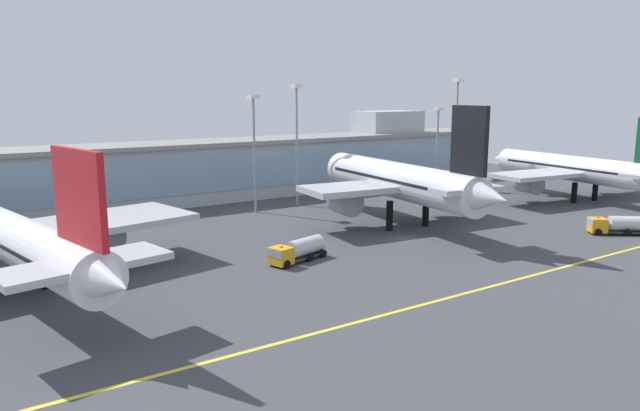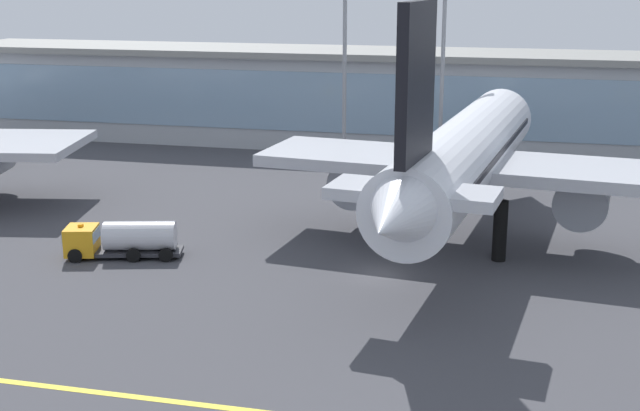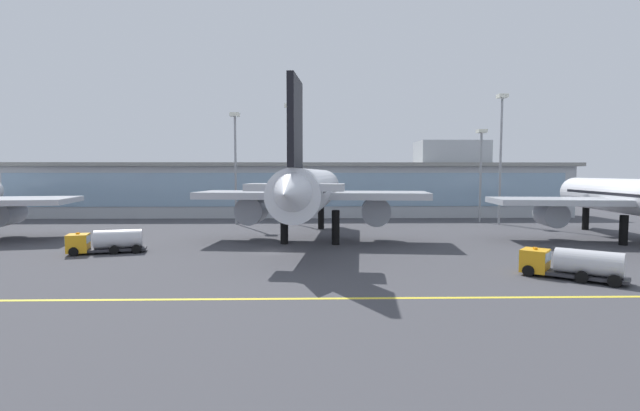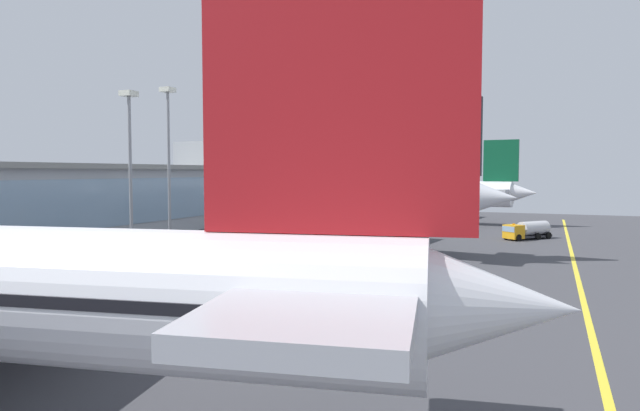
{
  "view_description": "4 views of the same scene",
  "coord_description": "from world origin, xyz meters",
  "px_view_note": "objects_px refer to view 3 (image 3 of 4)",
  "views": [
    {
      "loc": [
        -60.42,
        -65.05,
        21.73
      ],
      "look_at": [
        -8.79,
        11.42,
        4.38
      ],
      "focal_mm": 33.35,
      "sensor_mm": 36.0,
      "label": 1
    },
    {
      "loc": [
        9.98,
        -60.05,
        21.77
      ],
      "look_at": [
        -5.18,
        2.66,
        4.33
      ],
      "focal_mm": 48.44,
      "sensor_mm": 36.0,
      "label": 2
    },
    {
      "loc": [
        4.9,
        -57.77,
        9.97
      ],
      "look_at": [
        6.48,
        11.63,
        5.05
      ],
      "focal_mm": 25.72,
      "sensor_mm": 36.0,
      "label": 3
    },
    {
      "loc": [
        -66.77,
        -19.21,
        11.09
      ],
      "look_at": [
        3.65,
        10.34,
        6.39
      ],
      "focal_mm": 30.97,
      "sensor_mm": 36.0,
      "label": 4
    }
  ],
  "objects_px": {
    "airliner_far_right": "(637,198)",
    "apron_light_mast_centre": "(289,145)",
    "airliner_near_right": "(312,191)",
    "baggage_tug_near": "(104,241)",
    "apron_light_mast_east": "(501,140)",
    "apron_light_mast_west": "(481,160)",
    "apron_light_mast_far_east": "(235,151)",
    "fuel_tanker_truck": "(569,263)"
  },
  "relations": [
    {
      "from": "fuel_tanker_truck",
      "to": "baggage_tug_near",
      "type": "bearing_deg",
      "value": 22.19
    },
    {
      "from": "apron_light_mast_west",
      "to": "baggage_tug_near",
      "type": "bearing_deg",
      "value": -149.89
    },
    {
      "from": "airliner_near_right",
      "to": "fuel_tanker_truck",
      "type": "height_order",
      "value": "airliner_near_right"
    },
    {
      "from": "apron_light_mast_west",
      "to": "apron_light_mast_centre",
      "type": "bearing_deg",
      "value": -179.4
    },
    {
      "from": "apron_light_mast_west",
      "to": "apron_light_mast_east",
      "type": "relative_size",
      "value": 0.74
    },
    {
      "from": "apron_light_mast_west",
      "to": "apron_light_mast_east",
      "type": "xyz_separation_m",
      "value": [
        2.65,
        -3.2,
        3.61
      ]
    },
    {
      "from": "apron_light_mast_centre",
      "to": "apron_light_mast_far_east",
      "type": "relative_size",
      "value": 1.09
    },
    {
      "from": "apron_light_mast_east",
      "to": "apron_light_mast_far_east",
      "type": "distance_m",
      "value": 51.69
    },
    {
      "from": "airliner_far_right",
      "to": "fuel_tanker_truck",
      "type": "relative_size",
      "value": 5.49
    },
    {
      "from": "fuel_tanker_truck",
      "to": "apron_light_mast_far_east",
      "type": "height_order",
      "value": "apron_light_mast_far_east"
    },
    {
      "from": "apron_light_mast_west",
      "to": "airliner_far_right",
      "type": "bearing_deg",
      "value": -65.9
    },
    {
      "from": "apron_light_mast_centre",
      "to": "apron_light_mast_east",
      "type": "distance_m",
      "value": 41.38
    },
    {
      "from": "fuel_tanker_truck",
      "to": "apron_light_mast_west",
      "type": "bearing_deg",
      "value": -62.68
    },
    {
      "from": "apron_light_mast_centre",
      "to": "apron_light_mast_east",
      "type": "height_order",
      "value": "apron_light_mast_east"
    },
    {
      "from": "fuel_tanker_truck",
      "to": "apron_light_mast_east",
      "type": "xyz_separation_m",
      "value": [
        12.8,
        46.63,
        14.8
      ]
    },
    {
      "from": "apron_light_mast_east",
      "to": "apron_light_mast_far_east",
      "type": "height_order",
      "value": "apron_light_mast_east"
    },
    {
      "from": "apron_light_mast_east",
      "to": "apron_light_mast_west",
      "type": "bearing_deg",
      "value": 129.71
    },
    {
      "from": "apron_light_mast_far_east",
      "to": "apron_light_mast_centre",
      "type": "bearing_deg",
      "value": 10.38
    },
    {
      "from": "apron_light_mast_west",
      "to": "apron_light_mast_east",
      "type": "distance_m",
      "value": 5.5
    },
    {
      "from": "airliner_far_right",
      "to": "apron_light_mast_centre",
      "type": "bearing_deg",
      "value": 68.42
    },
    {
      "from": "baggage_tug_near",
      "to": "apron_light_mast_west",
      "type": "xyz_separation_m",
      "value": [
        60.15,
        34.88,
        11.2
      ]
    },
    {
      "from": "airliner_near_right",
      "to": "apron_light_mast_east",
      "type": "relative_size",
      "value": 1.94
    },
    {
      "from": "airliner_near_right",
      "to": "apron_light_mast_west",
      "type": "xyz_separation_m",
      "value": [
        34.24,
        25.38,
        5.3
      ]
    },
    {
      "from": "airliner_far_right",
      "to": "apron_light_mast_far_east",
      "type": "bearing_deg",
      "value": 74.09
    },
    {
      "from": "airliner_near_right",
      "to": "baggage_tug_near",
      "type": "relative_size",
      "value": 5.21
    },
    {
      "from": "airliner_far_right",
      "to": "apron_light_mast_centre",
      "type": "height_order",
      "value": "apron_light_mast_centre"
    },
    {
      "from": "airliner_near_right",
      "to": "apron_light_mast_east",
      "type": "bearing_deg",
      "value": -52.48
    },
    {
      "from": "baggage_tug_near",
      "to": "apron_light_mast_west",
      "type": "height_order",
      "value": "apron_light_mast_west"
    },
    {
      "from": "fuel_tanker_truck",
      "to": "apron_light_mast_east",
      "type": "distance_m",
      "value": 50.57
    },
    {
      "from": "apron_light_mast_west",
      "to": "apron_light_mast_far_east",
      "type": "xyz_separation_m",
      "value": [
        -48.99,
        -2.3,
        1.62
      ]
    },
    {
      "from": "apron_light_mast_far_east",
      "to": "apron_light_mast_east",
      "type": "bearing_deg",
      "value": -0.99
    },
    {
      "from": "fuel_tanker_truck",
      "to": "apron_light_mast_west",
      "type": "xyz_separation_m",
      "value": [
        10.15,
        49.82,
        11.2
      ]
    },
    {
      "from": "airliner_far_right",
      "to": "apron_light_mast_east",
      "type": "height_order",
      "value": "apron_light_mast_east"
    },
    {
      "from": "apron_light_mast_east",
      "to": "airliner_far_right",
      "type": "bearing_deg",
      "value": -68.34
    },
    {
      "from": "airliner_near_right",
      "to": "apron_light_mast_centre",
      "type": "height_order",
      "value": "apron_light_mast_centre"
    },
    {
      "from": "airliner_near_right",
      "to": "apron_light_mast_west",
      "type": "bearing_deg",
      "value": -46.95
    },
    {
      "from": "baggage_tug_near",
      "to": "apron_light_mast_far_east",
      "type": "bearing_deg",
      "value": -123.86
    },
    {
      "from": "baggage_tug_near",
      "to": "apron_light_mast_centre",
      "type": "distance_m",
      "value": 42.97
    },
    {
      "from": "airliner_near_right",
      "to": "baggage_tug_near",
      "type": "height_order",
      "value": "airliner_near_right"
    },
    {
      "from": "fuel_tanker_truck",
      "to": "apron_light_mast_far_east",
      "type": "distance_m",
      "value": 62.7
    },
    {
      "from": "fuel_tanker_truck",
      "to": "apron_light_mast_centre",
      "type": "xyz_separation_m",
      "value": [
        -28.48,
        49.42,
        13.94
      ]
    },
    {
      "from": "apron_light_mast_centre",
      "to": "apron_light_mast_far_east",
      "type": "xyz_separation_m",
      "value": [
        -10.37,
        -1.9,
        -1.12
      ]
    }
  ]
}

